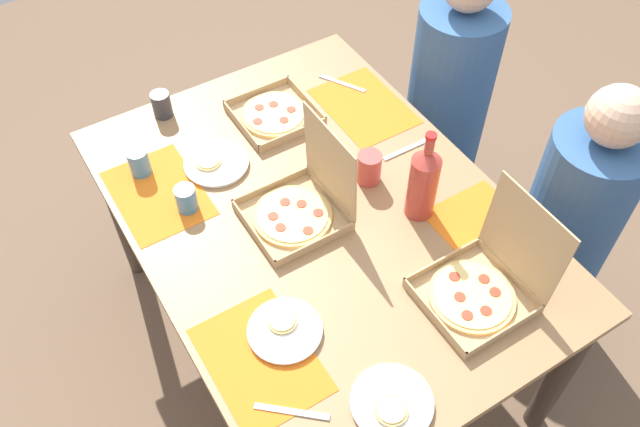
% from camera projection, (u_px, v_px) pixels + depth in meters
% --- Properties ---
extents(ground_plane, '(6.00, 6.00, 0.00)m').
position_uv_depth(ground_plane, '(320.00, 336.00, 2.64)').
color(ground_plane, brown).
extents(dining_table, '(1.51, 1.09, 0.76)m').
position_uv_depth(dining_table, '(320.00, 234.00, 2.13)').
color(dining_table, '#3F3328').
rests_on(dining_table, ground_plane).
extents(placemat_near_left, '(0.36, 0.26, 0.00)m').
position_uv_depth(placemat_near_left, '(158.00, 193.00, 2.10)').
color(placemat_near_left, orange).
rests_on(placemat_near_left, dining_table).
extents(placemat_near_right, '(0.36, 0.26, 0.00)m').
position_uv_depth(placemat_near_right, '(260.00, 359.00, 1.74)').
color(placemat_near_right, orange).
rests_on(placemat_near_right, dining_table).
extents(placemat_far_left, '(0.36, 0.26, 0.00)m').
position_uv_depth(placemat_far_left, '(364.00, 106.00, 2.37)').
color(placemat_far_left, orange).
rests_on(placemat_far_left, dining_table).
extents(placemat_far_right, '(0.36, 0.26, 0.00)m').
position_uv_depth(placemat_far_right, '(491.00, 235.00, 2.00)').
color(placemat_far_right, orange).
rests_on(placemat_far_right, dining_table).
extents(pizza_box_center, '(0.28, 0.28, 0.31)m').
position_uv_depth(pizza_box_center, '(301.00, 204.00, 2.01)').
color(pizza_box_center, tan).
rests_on(pizza_box_center, dining_table).
extents(pizza_box_edge_far, '(0.28, 0.29, 0.31)m').
position_uv_depth(pizza_box_edge_far, '(483.00, 284.00, 1.83)').
color(pizza_box_edge_far, tan).
rests_on(pizza_box_edge_far, dining_table).
extents(pizza_box_corner_left, '(0.27, 0.27, 0.04)m').
position_uv_depth(pizza_box_corner_left, '(275.00, 114.00, 2.32)').
color(pizza_box_corner_left, tan).
rests_on(pizza_box_corner_left, dining_table).
extents(plate_middle, '(0.21, 0.21, 0.03)m').
position_uv_depth(plate_middle, '(392.00, 404.00, 1.65)').
color(plate_middle, white).
rests_on(plate_middle, dining_table).
extents(plate_far_left, '(0.20, 0.20, 0.03)m').
position_uv_depth(plate_far_left, '(285.00, 330.00, 1.78)').
color(plate_far_left, white).
rests_on(plate_far_left, dining_table).
extents(plate_far_right, '(0.21, 0.21, 0.03)m').
position_uv_depth(plate_far_right, '(216.00, 163.00, 2.18)').
color(plate_far_right, white).
rests_on(plate_far_right, dining_table).
extents(soda_bottle, '(0.09, 0.09, 0.32)m').
position_uv_depth(soda_bottle, '(423.00, 182.00, 1.96)').
color(soda_bottle, '#B2382D').
rests_on(soda_bottle, dining_table).
extents(cup_dark, '(0.07, 0.07, 0.09)m').
position_uv_depth(cup_dark, '(139.00, 162.00, 2.13)').
color(cup_dark, teal).
rests_on(cup_dark, dining_table).
extents(cup_clear_left, '(0.07, 0.07, 0.09)m').
position_uv_depth(cup_clear_left, '(162.00, 105.00, 2.31)').
color(cup_clear_left, '#333338').
rests_on(cup_clear_left, dining_table).
extents(cup_red, '(0.07, 0.07, 0.09)m').
position_uv_depth(cup_red, '(186.00, 199.00, 2.03)').
color(cup_red, teal).
rests_on(cup_red, dining_table).
extents(cup_spare, '(0.08, 0.08, 0.11)m').
position_uv_depth(cup_spare, '(369.00, 168.00, 2.10)').
color(cup_spare, '#BF4742').
rests_on(cup_spare, dining_table).
extents(fork_by_far_left, '(0.02, 0.19, 0.00)m').
position_uv_depth(fork_by_far_left, '(407.00, 149.00, 2.23)').
color(fork_by_far_left, '#B7B7BC').
rests_on(fork_by_far_left, dining_table).
extents(fork_by_far_right, '(0.14, 0.15, 0.00)m').
position_uv_depth(fork_by_far_right, '(292.00, 412.00, 1.64)').
color(fork_by_far_right, '#B7B7BC').
rests_on(fork_by_far_right, dining_table).
extents(fork_by_near_left, '(0.17, 0.11, 0.00)m').
position_uv_depth(fork_by_near_left, '(342.00, 83.00, 2.45)').
color(fork_by_near_left, '#B7B7BC').
rests_on(fork_by_near_left, dining_table).
extents(diner_left_seat, '(0.32, 0.32, 1.21)m').
position_uv_depth(diner_left_seat, '(446.00, 112.00, 2.67)').
color(diner_left_seat, '#33598C').
rests_on(diner_left_seat, ground_plane).
extents(diner_right_seat, '(0.32, 0.32, 1.14)m').
position_uv_depth(diner_right_seat, '(566.00, 231.00, 2.33)').
color(diner_right_seat, '#33598C').
rests_on(diner_right_seat, ground_plane).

